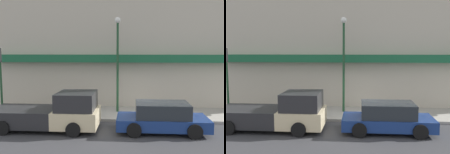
% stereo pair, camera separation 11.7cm
% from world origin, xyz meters
% --- Properties ---
extents(ground_plane, '(80.00, 80.00, 0.00)m').
position_xyz_m(ground_plane, '(0.00, 0.00, 0.00)').
color(ground_plane, '#38383A').
extents(sidewalk, '(36.00, 3.23, 0.14)m').
position_xyz_m(sidewalk, '(0.00, 1.61, 0.07)').
color(sidewalk, '#9E998E').
rests_on(sidewalk, ground).
extents(building, '(19.80, 3.80, 10.53)m').
position_xyz_m(building, '(0.02, 4.71, 4.68)').
color(building, '#BCB29E').
rests_on(building, ground).
extents(pickup_truck, '(5.36, 2.31, 1.88)m').
position_xyz_m(pickup_truck, '(-4.03, -1.48, 0.81)').
color(pickup_truck, beige).
rests_on(pickup_truck, ground).
extents(parked_car, '(4.31, 2.05, 1.42)m').
position_xyz_m(parked_car, '(1.34, -1.48, 0.69)').
color(parked_car, navy).
rests_on(parked_car, ground).
extents(fire_hydrant, '(0.20, 0.20, 0.67)m').
position_xyz_m(fire_hydrant, '(0.77, 0.53, 0.48)').
color(fire_hydrant, red).
rests_on(fire_hydrant, sidewalk).
extents(street_lamp, '(0.36, 0.36, 5.75)m').
position_xyz_m(street_lamp, '(-0.97, 1.81, 3.72)').
color(street_lamp, '#1E4728').
rests_on(street_lamp, sidewalk).
extents(traffic_light, '(0.28, 0.42, 3.90)m').
position_xyz_m(traffic_light, '(-7.62, 0.32, 2.82)').
color(traffic_light, '#1E4728').
rests_on(traffic_light, sidewalk).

